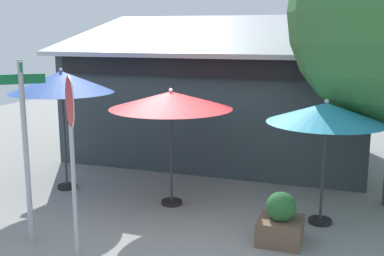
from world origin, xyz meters
name	(u,v)px	position (x,y,z in m)	size (l,w,h in m)	color
ground_plane	(181,223)	(0.00, 0.00, -0.05)	(28.00, 28.00, 0.10)	gray
cafe_building	(221,101)	(-0.65, 5.05, 1.65)	(8.67, 4.94, 4.17)	#333D42
street_sign_post	(25,135)	(-2.15, -1.73, 1.90)	(0.61, 0.64, 3.16)	#A8AAB2
stop_sign	(71,132)	(-1.07, -1.97, 2.08)	(0.55, 0.62, 2.95)	#A8AAB2
patio_umbrella_royal_blue_left	(62,83)	(-3.23, 0.97, 2.49)	(2.36, 2.36, 2.82)	black
patio_umbrella_crimson_center	(171,101)	(-0.51, 0.79, 2.22)	(2.54, 2.54, 2.49)	black
patio_umbrella_teal_right	(326,114)	(2.56, 0.76, 2.13)	(2.18, 2.18, 2.40)	black
sidewalk_planter	(280,222)	(1.96, -0.35, 0.37)	(0.75, 0.75, 0.91)	brown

